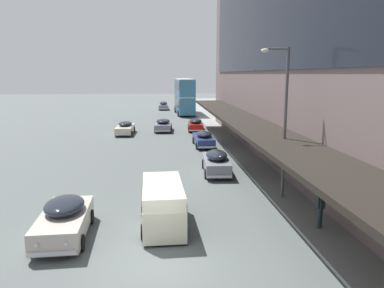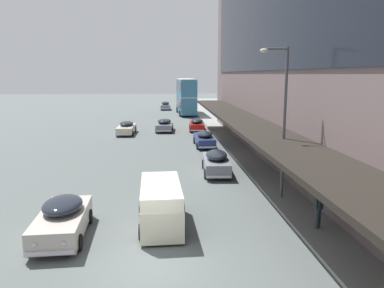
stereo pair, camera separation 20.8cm
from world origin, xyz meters
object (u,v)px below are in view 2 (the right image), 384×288
Objects in this scene: sedan_second_near at (197,125)px; sedan_trailing_mid at (165,106)px; sedan_lead_mid at (126,128)px; transit_bus_kerbside_front at (186,95)px; street_lamp at (282,114)px; sedan_oncoming_rear at (216,162)px; pedestrian_at_kerb at (319,205)px; sedan_lead_near at (164,125)px; sedan_trailing_near at (204,139)px; sedan_second_mid at (62,218)px; vw_van at (161,202)px.

sedan_second_near is 1.02× the size of sedan_trailing_mid.
sedan_second_near is 0.89× the size of sedan_lead_mid.
street_lamp is at bearing -87.09° from transit_bus_kerbside_front.
sedan_oncoming_rear is 2.55× the size of pedestrian_at_kerb.
street_lamp is (5.67, -52.81, 3.90)m from sedan_trailing_mid.
sedan_lead_near is 2.47× the size of pedestrian_at_kerb.
sedan_oncoming_rear is at bearing 114.13° from street_lamp.
sedan_trailing_mid is 0.88× the size of sedan_trailing_near.
sedan_oncoming_rear reaches higher than sedan_trailing_mid.
street_lamp is (10.31, -23.51, 3.96)m from sedan_lead_mid.
transit_bus_kerbside_front is at bearing 93.18° from pedestrian_at_kerb.
pedestrian_at_kerb is at bearing -83.96° from street_lamp.
vw_van reaches higher than sedan_second_mid.
pedestrian_at_kerb is at bearing -77.69° from sedan_lead_near.
sedan_second_mid is at bearing -105.83° from sedan_second_near.
sedan_lead_near is at bearing 81.43° from sedan_second_mid.
sedan_oncoming_rear is 0.96× the size of sedan_trailing_near.
street_lamp reaches higher than sedan_lead_mid.
sedan_lead_mid is at bearing -157.12° from sedan_lead_near.
sedan_second_near is at bearing -82.67° from sedan_trailing_mid.
sedan_trailing_mid reaches higher than sedan_lead_mid.
transit_bus_kerbside_front is at bearing -68.41° from sedan_trailing_mid.
sedan_lead_mid is 1.09× the size of vw_van.
sedan_lead_mid is 29.70m from pedestrian_at_kerb.
transit_bus_kerbside_front is 2.30× the size of vw_van.
sedan_trailing_near is (-0.19, -9.81, -0.00)m from sedan_second_near.
street_lamp is at bearing -83.87° from sedan_trailing_mid.
transit_bus_kerbside_front reaches higher than sedan_trailing_near.
sedan_trailing_near is 0.63× the size of street_lamp.
vw_van reaches higher than sedan_second_near.
sedan_second_mid is 11.74m from street_lamp.
sedan_trailing_near is 18.92m from vw_van.
street_lamp reaches higher than vw_van.
vw_van is 2.48× the size of pedestrian_at_kerb.
transit_bus_kerbside_front is 2.13× the size of sedan_trailing_near.
transit_bus_kerbside_front reaches higher than sedan_second_near.
sedan_second_mid is at bearing -159.76° from street_lamp.
sedan_lead_near is at bearing 179.79° from sedan_second_near.
sedan_second_mid is 1.01× the size of vw_van.
street_lamp is at bearing -76.68° from sedan_lead_near.
sedan_oncoming_rear is at bearing 106.92° from pedestrian_at_kerb.
sedan_lead_mid is at bearing 89.83° from sedan_second_mid.
transit_bus_kerbside_front is at bearing 78.73° from sedan_lead_near.
sedan_second_mid is (-7.81, -9.58, -0.00)m from sedan_oncoming_rear.
vw_van is at bearing -81.41° from sedan_lead_mid.
transit_bus_kerbside_front reaches higher than sedan_oncoming_rear.
sedan_second_mid reaches higher than sedan_second_near.
pedestrian_at_kerb is (6.75, -1.19, 0.08)m from vw_van.
sedan_lead_near is 10.49m from sedan_trailing_near.
vw_van is at bearing -90.66° from sedan_trailing_mid.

